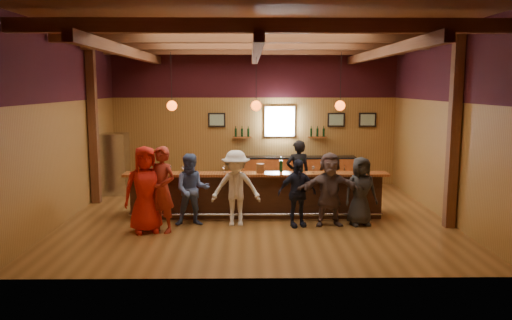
{
  "coord_description": "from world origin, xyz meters",
  "views": [
    {
      "loc": [
        -0.15,
        -11.9,
        3.16
      ],
      "look_at": [
        0.0,
        0.3,
        1.35
      ],
      "focal_mm": 35.0,
      "sensor_mm": 36.0,
      "label": 1
    }
  ],
  "objects_px": {
    "customer_orange": "(146,189)",
    "customer_white": "(236,188)",
    "customer_redvest": "(162,190)",
    "bar_counter": "(257,194)",
    "customer_navy": "(297,193)",
    "stainless_fridge": "(115,164)",
    "customer_dark": "(361,191)",
    "bottle_a": "(281,166)",
    "customer_brown": "(330,189)",
    "bartender": "(298,174)",
    "back_bar_cabinet": "(292,171)",
    "ice_bucket": "(260,168)",
    "customer_denim": "(192,190)"
  },
  "relations": [
    {
      "from": "customer_white",
      "to": "bottle_a",
      "type": "relative_size",
      "value": 4.74
    },
    {
      "from": "customer_navy",
      "to": "bottle_a",
      "type": "xyz_separation_m",
      "value": [
        -0.31,
        0.88,
        0.48
      ]
    },
    {
      "from": "customer_white",
      "to": "stainless_fridge",
      "type": "bearing_deg",
      "value": 137.4
    },
    {
      "from": "customer_navy",
      "to": "customer_redvest",
      "type": "bearing_deg",
      "value": 171.54
    },
    {
      "from": "customer_brown",
      "to": "bartender",
      "type": "relative_size",
      "value": 0.95
    },
    {
      "from": "stainless_fridge",
      "to": "customer_brown",
      "type": "height_order",
      "value": "stainless_fridge"
    },
    {
      "from": "customer_redvest",
      "to": "ice_bucket",
      "type": "bearing_deg",
      "value": 58.68
    },
    {
      "from": "bar_counter",
      "to": "customer_orange",
      "type": "relative_size",
      "value": 3.33
    },
    {
      "from": "customer_redvest",
      "to": "customer_dark",
      "type": "bearing_deg",
      "value": 37.22
    },
    {
      "from": "bar_counter",
      "to": "customer_denim",
      "type": "xyz_separation_m",
      "value": [
        -1.48,
        -0.93,
        0.31
      ]
    },
    {
      "from": "bar_counter",
      "to": "customer_white",
      "type": "relative_size",
      "value": 3.64
    },
    {
      "from": "customer_orange",
      "to": "customer_brown",
      "type": "height_order",
      "value": "customer_orange"
    },
    {
      "from": "customer_navy",
      "to": "bottle_a",
      "type": "distance_m",
      "value": 1.05
    },
    {
      "from": "customer_navy",
      "to": "customer_white",
      "type": "bearing_deg",
      "value": 159.32
    },
    {
      "from": "customer_white",
      "to": "customer_dark",
      "type": "height_order",
      "value": "customer_white"
    },
    {
      "from": "customer_orange",
      "to": "customer_white",
      "type": "bearing_deg",
      "value": -3.37
    },
    {
      "from": "bartender",
      "to": "ice_bucket",
      "type": "bearing_deg",
      "value": 34.23
    },
    {
      "from": "customer_navy",
      "to": "customer_dark",
      "type": "height_order",
      "value": "customer_dark"
    },
    {
      "from": "stainless_fridge",
      "to": "customer_redvest",
      "type": "height_order",
      "value": "customer_redvest"
    },
    {
      "from": "customer_orange",
      "to": "bottle_a",
      "type": "bearing_deg",
      "value": 4.79
    },
    {
      "from": "customer_orange",
      "to": "ice_bucket",
      "type": "relative_size",
      "value": 8.64
    },
    {
      "from": "customer_brown",
      "to": "bottle_a",
      "type": "xyz_separation_m",
      "value": [
        -1.06,
        0.81,
        0.41
      ]
    },
    {
      "from": "stainless_fridge",
      "to": "customer_denim",
      "type": "distance_m",
      "value": 4.29
    },
    {
      "from": "customer_brown",
      "to": "bartender",
      "type": "bearing_deg",
      "value": 104.13
    },
    {
      "from": "stainless_fridge",
      "to": "customer_dark",
      "type": "distance_m",
      "value": 7.31
    },
    {
      "from": "customer_brown",
      "to": "bottle_a",
      "type": "relative_size",
      "value": 4.6
    },
    {
      "from": "bottle_a",
      "to": "customer_denim",
      "type": "bearing_deg",
      "value": -159.74
    },
    {
      "from": "customer_white",
      "to": "bottle_a",
      "type": "height_order",
      "value": "customer_white"
    },
    {
      "from": "customer_orange",
      "to": "customer_dark",
      "type": "xyz_separation_m",
      "value": [
        4.79,
        0.5,
        -0.16
      ]
    },
    {
      "from": "back_bar_cabinet",
      "to": "stainless_fridge",
      "type": "distance_m",
      "value": 5.43
    },
    {
      "from": "stainless_fridge",
      "to": "customer_dark",
      "type": "height_order",
      "value": "stainless_fridge"
    },
    {
      "from": "stainless_fridge",
      "to": "ice_bucket",
      "type": "distance_m",
      "value": 5.03
    },
    {
      "from": "customer_dark",
      "to": "bartender",
      "type": "xyz_separation_m",
      "value": [
        -1.27,
        1.76,
        0.1
      ]
    },
    {
      "from": "back_bar_cabinet",
      "to": "customer_orange",
      "type": "distance_m",
      "value": 6.2
    },
    {
      "from": "customer_redvest",
      "to": "ice_bucket",
      "type": "height_order",
      "value": "customer_redvest"
    },
    {
      "from": "customer_denim",
      "to": "bartender",
      "type": "bearing_deg",
      "value": 26.87
    },
    {
      "from": "customer_denim",
      "to": "customer_white",
      "type": "distance_m",
      "value": 1.0
    },
    {
      "from": "customer_redvest",
      "to": "customer_dark",
      "type": "xyz_separation_m",
      "value": [
        4.44,
        0.49,
        -0.15
      ]
    },
    {
      "from": "bartender",
      "to": "bar_counter",
      "type": "bearing_deg",
      "value": 23.11
    },
    {
      "from": "customer_white",
      "to": "ice_bucket",
      "type": "relative_size",
      "value": 7.91
    },
    {
      "from": "back_bar_cabinet",
      "to": "bar_counter",
      "type": "bearing_deg",
      "value": -108.34
    },
    {
      "from": "customer_orange",
      "to": "bottle_a",
      "type": "relative_size",
      "value": 5.17
    },
    {
      "from": "back_bar_cabinet",
      "to": "bottle_a",
      "type": "xyz_separation_m",
      "value": [
        -0.6,
        -3.74,
        0.78
      ]
    },
    {
      "from": "customer_orange",
      "to": "customer_white",
      "type": "height_order",
      "value": "customer_orange"
    },
    {
      "from": "customer_redvest",
      "to": "bar_counter",
      "type": "bearing_deg",
      "value": 65.57
    },
    {
      "from": "customer_redvest",
      "to": "ice_bucket",
      "type": "distance_m",
      "value": 2.46
    },
    {
      "from": "back_bar_cabinet",
      "to": "bartender",
      "type": "distance_m",
      "value": 2.79
    },
    {
      "from": "customer_orange",
      "to": "customer_dark",
      "type": "distance_m",
      "value": 4.82
    },
    {
      "from": "bar_counter",
      "to": "customer_navy",
      "type": "bearing_deg",
      "value": -49.47
    },
    {
      "from": "customer_denim",
      "to": "bottle_a",
      "type": "bearing_deg",
      "value": 12.98
    }
  ]
}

